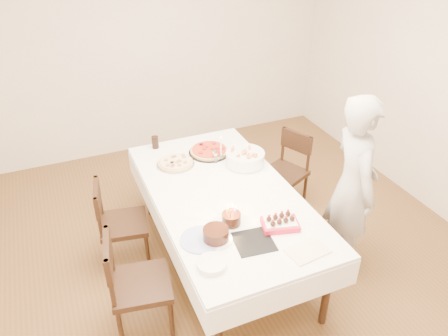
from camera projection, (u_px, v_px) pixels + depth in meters
name	position (u px, v px, depth m)	size (l,w,h in m)	color
floor	(237.00, 263.00, 4.00)	(5.00, 5.00, 0.00)	brown
wall_back	(153.00, 44.00, 5.24)	(4.50, 0.04, 2.70)	beige
dining_table	(224.00, 228.00, 3.84)	(1.14, 2.14, 0.75)	white
chair_right_savory	(284.00, 174.00, 4.51)	(0.43, 0.43, 0.84)	black
chair_left_savory	(124.00, 224.00, 3.81)	(0.44, 0.44, 0.85)	black
chair_left_dessert	(141.00, 285.00, 3.17)	(0.46, 0.46, 0.91)	black
person	(353.00, 187.00, 3.60)	(0.59, 0.39, 1.63)	#A7A19D
pizza_white	(176.00, 163.00, 4.01)	(0.35, 0.35, 0.04)	beige
pizza_pepperoni	(209.00, 151.00, 4.20)	(0.39, 0.39, 0.04)	red
red_placemat	(242.00, 154.00, 4.19)	(0.21, 0.21, 0.01)	#B21E1E
pasta_bowl	(245.00, 158.00, 4.01)	(0.36, 0.36, 0.11)	white
taper_candle	(221.00, 148.00, 4.05)	(0.05, 0.05, 0.25)	white
shaker_pair	(216.00, 158.00, 4.04)	(0.08, 0.08, 0.10)	white
cola_glass	(155.00, 142.00, 4.27)	(0.07, 0.07, 0.12)	black
layer_cake	(216.00, 235.00, 3.12)	(0.24, 0.24, 0.10)	#32160C
cake_board	(254.00, 242.00, 3.13)	(0.28, 0.28, 0.01)	black
birthday_cake	(231.00, 215.00, 3.26)	(0.14, 0.14, 0.15)	#3D1A10
strawberry_box	(280.00, 223.00, 3.25)	(0.27, 0.18, 0.07)	red
box_lid	(307.00, 251.00, 3.05)	(0.29, 0.19, 0.02)	beige
plate_stack	(212.00, 264.00, 2.91)	(0.20, 0.20, 0.04)	white
china_plate	(201.00, 239.00, 3.14)	(0.31, 0.31, 0.01)	white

